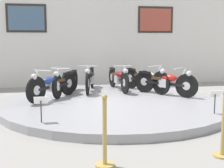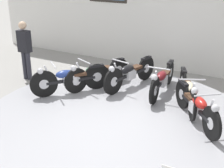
{
  "view_description": "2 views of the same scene",
  "coord_description": "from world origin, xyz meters",
  "px_view_note": "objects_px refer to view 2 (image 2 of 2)",
  "views": [
    {
      "loc": [
        -1.62,
        -7.79,
        1.78
      ],
      "look_at": [
        -0.03,
        0.17,
        0.58
      ],
      "focal_mm": 50.0,
      "sensor_mm": 36.0,
      "label": 1
    },
    {
      "loc": [
        2.82,
        -5.32,
        3.31
      ],
      "look_at": [
        -0.29,
        0.3,
        0.72
      ],
      "focal_mm": 50.0,
      "sensor_mm": 36.0,
      "label": 2
    }
  ],
  "objects_px": {
    "motorcycle_black": "(130,73)",
    "motorcycle_maroon": "(162,79)",
    "motorcycle_blue": "(69,78)",
    "motorcycle_cream": "(188,90)",
    "motorcycle_green": "(97,73)",
    "motorcycle_red": "(197,105)",
    "visitor_standing": "(25,47)"
  },
  "relations": [
    {
      "from": "motorcycle_maroon",
      "to": "motorcycle_red",
      "type": "relative_size",
      "value": 1.28
    },
    {
      "from": "motorcycle_maroon",
      "to": "visitor_standing",
      "type": "xyz_separation_m",
      "value": [
        -3.98,
        -0.5,
        0.4
      ]
    },
    {
      "from": "motorcycle_cream",
      "to": "visitor_standing",
      "type": "xyz_separation_m",
      "value": [
        -4.73,
        -0.1,
        0.39
      ]
    },
    {
      "from": "motorcycle_green",
      "to": "motorcycle_maroon",
      "type": "xyz_separation_m",
      "value": [
        1.64,
        0.4,
        0.0
      ]
    },
    {
      "from": "motorcycle_cream",
      "to": "motorcycle_red",
      "type": "distance_m",
      "value": 0.77
    },
    {
      "from": "motorcycle_maroon",
      "to": "motorcycle_green",
      "type": "bearing_deg",
      "value": -166.28
    },
    {
      "from": "motorcycle_black",
      "to": "motorcycle_cream",
      "type": "bearing_deg",
      "value": -13.67
    },
    {
      "from": "motorcycle_red",
      "to": "motorcycle_black",
      "type": "bearing_deg",
      "value": 152.04
    },
    {
      "from": "motorcycle_green",
      "to": "motorcycle_blue",
      "type": "bearing_deg",
      "value": -119.36
    },
    {
      "from": "visitor_standing",
      "to": "motorcycle_black",
      "type": "bearing_deg",
      "value": 9.31
    },
    {
      "from": "motorcycle_maroon",
      "to": "visitor_standing",
      "type": "height_order",
      "value": "visitor_standing"
    },
    {
      "from": "motorcycle_maroon",
      "to": "motorcycle_cream",
      "type": "height_order",
      "value": "motorcycle_cream"
    },
    {
      "from": "motorcycle_black",
      "to": "motorcycle_cream",
      "type": "xyz_separation_m",
      "value": [
        1.65,
        -0.4,
        -0.0
      ]
    },
    {
      "from": "motorcycle_blue",
      "to": "motorcycle_red",
      "type": "relative_size",
      "value": 1.02
    },
    {
      "from": "motorcycle_cream",
      "to": "visitor_standing",
      "type": "relative_size",
      "value": 1.09
    },
    {
      "from": "motorcycle_blue",
      "to": "motorcycle_cream",
      "type": "bearing_deg",
      "value": 13.66
    },
    {
      "from": "motorcycle_green",
      "to": "visitor_standing",
      "type": "height_order",
      "value": "visitor_standing"
    },
    {
      "from": "motorcycle_black",
      "to": "motorcycle_maroon",
      "type": "relative_size",
      "value": 0.99
    },
    {
      "from": "visitor_standing",
      "to": "motorcycle_maroon",
      "type": "bearing_deg",
      "value": 7.22
    },
    {
      "from": "motorcycle_maroon",
      "to": "motorcycle_cream",
      "type": "relative_size",
      "value": 1.08
    },
    {
      "from": "motorcycle_green",
      "to": "visitor_standing",
      "type": "distance_m",
      "value": 2.37
    },
    {
      "from": "motorcycle_black",
      "to": "motorcycle_maroon",
      "type": "xyz_separation_m",
      "value": [
        0.89,
        -0.0,
        -0.01
      ]
    },
    {
      "from": "motorcycle_black",
      "to": "motorcycle_red",
      "type": "xyz_separation_m",
      "value": [
        2.03,
        -1.08,
        -0.01
      ]
    },
    {
      "from": "motorcycle_green",
      "to": "motorcycle_cream",
      "type": "xyz_separation_m",
      "value": [
        2.4,
        0.0,
        0.01
      ]
    },
    {
      "from": "visitor_standing",
      "to": "motorcycle_cream",
      "type": "bearing_deg",
      "value": 1.27
    },
    {
      "from": "motorcycle_green",
      "to": "motorcycle_red",
      "type": "distance_m",
      "value": 2.86
    },
    {
      "from": "motorcycle_red",
      "to": "visitor_standing",
      "type": "height_order",
      "value": "visitor_standing"
    },
    {
      "from": "motorcycle_blue",
      "to": "visitor_standing",
      "type": "bearing_deg",
      "value": 163.79
    },
    {
      "from": "motorcycle_green",
      "to": "visitor_standing",
      "type": "bearing_deg",
      "value": -177.48
    },
    {
      "from": "motorcycle_red",
      "to": "motorcycle_green",
      "type": "bearing_deg",
      "value": 166.37
    },
    {
      "from": "motorcycle_black",
      "to": "visitor_standing",
      "type": "xyz_separation_m",
      "value": [
        -3.08,
        -0.51,
        0.39
      ]
    },
    {
      "from": "motorcycle_cream",
      "to": "motorcycle_green",
      "type": "bearing_deg",
      "value": -179.95
    }
  ]
}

